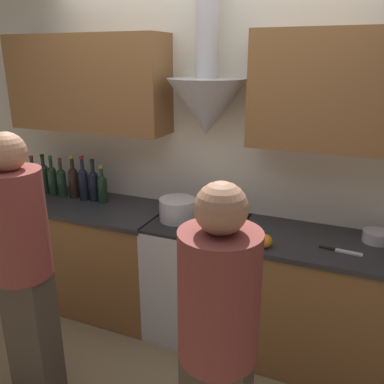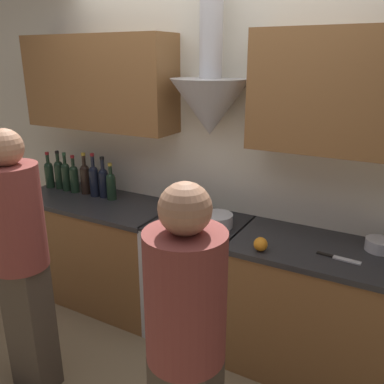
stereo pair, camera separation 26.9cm
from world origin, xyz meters
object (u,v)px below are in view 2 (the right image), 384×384
(wine_bottle_1, at_px, (59,173))
(mixing_bowl, at_px, (216,220))
(orange_fruit, at_px, (261,244))
(person_foreground_right, at_px, (186,350))
(wine_bottle_0, at_px, (49,173))
(wine_bottle_3, at_px, (74,177))
(wine_bottle_5, at_px, (94,179))
(wine_bottle_2, at_px, (66,175))
(wine_bottle_7, at_px, (111,185))
(stock_pot, at_px, (180,209))
(person_foreground_left, at_px, (20,255))
(stove_range, at_px, (199,277))
(wine_bottle_6, at_px, (103,181))
(saucepan, at_px, (379,245))
(wine_bottle_4, at_px, (85,177))

(wine_bottle_1, distance_m, mixing_bowl, 1.58)
(orange_fruit, relative_size, person_foreground_right, 0.05)
(wine_bottle_0, height_order, wine_bottle_3, wine_bottle_3)
(wine_bottle_5, height_order, mixing_bowl, wine_bottle_5)
(wine_bottle_2, relative_size, wine_bottle_7, 1.10)
(wine_bottle_0, relative_size, stock_pot, 1.23)
(wine_bottle_0, distance_m, stock_pot, 1.39)
(wine_bottle_1, xyz_separation_m, wine_bottle_2, (0.10, -0.02, -0.00))
(wine_bottle_1, bearing_deg, person_foreground_left, -53.46)
(stove_range, xyz_separation_m, wine_bottle_6, (-0.93, 0.09, 0.58))
(stove_range, distance_m, wine_bottle_2, 1.46)
(saucepan, bearing_deg, wine_bottle_0, -178.62)
(wine_bottle_5, height_order, saucepan, wine_bottle_5)
(wine_bottle_7, bearing_deg, person_foreground_left, -79.03)
(wine_bottle_2, bearing_deg, wine_bottle_6, 2.67)
(wine_bottle_1, bearing_deg, wine_bottle_6, 0.28)
(wine_bottle_2, relative_size, wine_bottle_5, 0.92)
(wine_bottle_3, relative_size, wine_bottle_7, 1.06)
(wine_bottle_5, height_order, wine_bottle_6, wine_bottle_5)
(person_foreground_left, bearing_deg, mixing_bowl, 51.14)
(stock_pot, bearing_deg, saucepan, 6.80)
(wine_bottle_1, distance_m, wine_bottle_2, 0.10)
(wine_bottle_4, height_order, stock_pot, wine_bottle_4)
(wine_bottle_0, relative_size, wine_bottle_1, 0.95)
(wine_bottle_4, bearing_deg, wine_bottle_5, -8.25)
(stove_range, height_order, wine_bottle_5, wine_bottle_5)
(wine_bottle_4, xyz_separation_m, orange_fruit, (1.66, -0.31, -0.10))
(orange_fruit, bearing_deg, wine_bottle_4, 169.58)
(wine_bottle_3, xyz_separation_m, mixing_bowl, (1.38, -0.09, -0.09))
(wine_bottle_4, height_order, saucepan, wine_bottle_4)
(wine_bottle_0, distance_m, wine_bottle_7, 0.69)
(wine_bottle_0, xyz_separation_m, person_foreground_right, (2.10, -1.24, -0.14))
(wine_bottle_7, xyz_separation_m, person_foreground_left, (0.21, -1.06, -0.10))
(wine_bottle_6, xyz_separation_m, saucepan, (2.09, 0.04, -0.10))
(wine_bottle_4, relative_size, stock_pot, 1.36)
(stove_range, bearing_deg, orange_fruit, -22.33)
(stove_range, bearing_deg, person_foreground_right, -64.28)
(wine_bottle_5, bearing_deg, wine_bottle_7, 1.11)
(mixing_bowl, bearing_deg, stove_range, 172.97)
(wine_bottle_2, relative_size, stock_pot, 1.29)
(wine_bottle_3, height_order, wine_bottle_7, wine_bottle_3)
(wine_bottle_4, relative_size, wine_bottle_5, 0.97)
(wine_bottle_4, distance_m, wine_bottle_6, 0.20)
(wine_bottle_4, bearing_deg, mixing_bowl, -4.71)
(wine_bottle_6, bearing_deg, person_foreground_left, -74.63)
(mixing_bowl, height_order, orange_fruit, mixing_bowl)
(wine_bottle_7, bearing_deg, saucepan, 1.55)
(stove_range, relative_size, wine_bottle_7, 2.93)
(mixing_bowl, bearing_deg, person_foreground_right, -69.92)
(wine_bottle_0, height_order, person_foreground_left, person_foreground_left)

